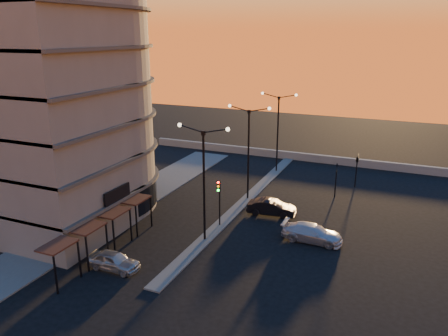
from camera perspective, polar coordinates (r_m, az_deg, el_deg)
ground at (r=35.89m, az=-2.53°, el=-9.41°), size 120.00×120.00×0.00m
sidewalk_west at (r=44.04m, az=-12.66°, el=-4.55°), size 5.00×40.00×0.12m
median at (r=44.30m, az=3.10°, el=-4.00°), size 1.20×36.00×0.12m
parapet at (r=58.26m, az=10.44°, el=1.43°), size 44.00×0.50×1.00m
building at (r=40.49m, az=-21.20°, el=10.18°), size 14.35×17.08×25.00m
streetlamp_near at (r=33.76m, az=-2.65°, el=-0.89°), size 4.32×0.32×9.51m
streetlamp_mid at (r=42.61m, az=3.22°, el=2.95°), size 4.32×0.32×9.51m
streetlamp_far at (r=51.89m, az=7.06°, el=5.44°), size 4.32×0.32×9.51m
traffic_light_main at (r=37.11m, az=-0.66°, el=-3.60°), size 0.28×0.44×4.25m
signal_east_a at (r=45.51m, az=14.41°, el=-1.45°), size 0.13×0.16×3.60m
signal_east_b at (r=48.80m, az=17.02°, el=1.03°), size 0.42×1.99×3.60m
car_hatchback at (r=32.52m, az=-14.21°, el=-11.66°), size 3.89×1.59×1.32m
car_sedan at (r=40.54m, az=6.21°, el=-5.13°), size 4.57×2.06×1.46m
car_wagon at (r=36.13m, az=11.44°, el=-8.32°), size 4.91×2.07×1.41m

